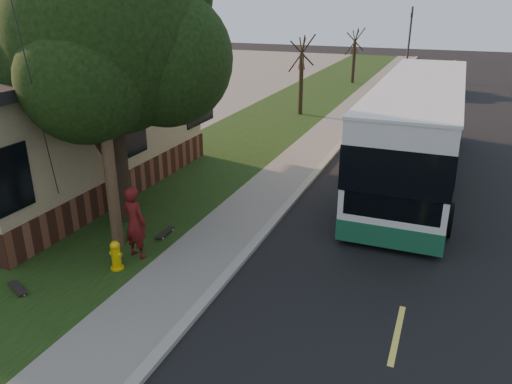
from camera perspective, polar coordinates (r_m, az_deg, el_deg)
ground at (r=11.45m, az=-4.80°, el=-11.42°), size 120.00×120.00×0.00m
road at (r=19.57m, az=19.34°, el=1.73°), size 8.00×80.00×0.01m
curb at (r=20.04m, az=7.93°, el=3.39°), size 0.25×80.00×0.12m
sidewalk at (r=20.29m, az=5.19°, el=3.67°), size 2.00×80.00×0.08m
grass_verge at (r=21.49m, az=-3.80°, el=4.72°), size 5.00×80.00×0.07m
building_lot at (r=27.21m, az=-23.35°, el=6.55°), size 15.00×80.00×0.04m
fire_hydrant at (r=12.48m, az=-15.71°, el=-6.96°), size 0.32×0.32×0.74m
utility_pole at (r=12.38m, az=-17.59°, el=13.20°), size 2.86×3.21×9.07m
leafy_tree at (r=14.16m, az=-16.40°, el=16.44°), size 6.30×6.00×7.80m
bare_tree_near at (r=28.01m, az=5.19°, el=13.04°), size 1.38×1.21×4.31m
bare_tree_far at (r=39.49m, az=11.14°, el=14.95°), size 1.38×1.21×4.03m
traffic_signal at (r=42.85m, az=17.13°, el=16.48°), size 0.18×0.22×5.50m
transit_bus at (r=18.78m, az=17.93°, el=7.06°), size 2.99×12.95×3.50m
skateboarder at (r=12.68m, az=-13.68°, el=-3.38°), size 0.75×0.57×1.87m
skateboard_main at (r=14.04m, az=-10.32°, el=-4.57°), size 0.23×0.80×0.07m
skateboard_spare at (r=12.55m, az=-25.61°, el=-9.87°), size 0.76×0.50×0.07m
dumpster at (r=20.41m, az=-22.52°, el=4.25°), size 1.68×1.39×1.38m
distant_car at (r=36.79m, az=20.67°, el=11.62°), size 2.15×4.67×1.55m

